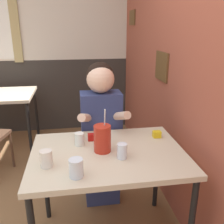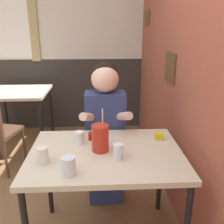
{
  "view_description": "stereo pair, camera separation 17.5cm",
  "coord_description": "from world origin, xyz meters",
  "px_view_note": "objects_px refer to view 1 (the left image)",
  "views": [
    {
      "loc": [
        0.48,
        -1.23,
        1.57
      ],
      "look_at": [
        0.74,
        0.41,
        1.0
      ],
      "focal_mm": 40.0,
      "sensor_mm": 36.0,
      "label": 1
    },
    {
      "loc": [
        0.66,
        -1.25,
        1.57
      ],
      "look_at": [
        0.74,
        0.41,
        1.0
      ],
      "focal_mm": 40.0,
      "sensor_mm": 36.0,
      "label": 2
    }
  ],
  "objects_px": {
    "main_table": "(108,161)",
    "person_seated": "(101,131)",
    "background_table": "(4,100)",
    "cocktail_pitcher": "(102,139)"
  },
  "relations": [
    {
      "from": "person_seated",
      "to": "main_table",
      "type": "bearing_deg",
      "value": -91.22
    },
    {
      "from": "main_table",
      "to": "person_seated",
      "type": "height_order",
      "value": "person_seated"
    },
    {
      "from": "background_table",
      "to": "cocktail_pitcher",
      "type": "height_order",
      "value": "cocktail_pitcher"
    },
    {
      "from": "main_table",
      "to": "background_table",
      "type": "bearing_deg",
      "value": 122.2
    },
    {
      "from": "main_table",
      "to": "cocktail_pitcher",
      "type": "distance_m",
      "value": 0.17
    },
    {
      "from": "person_seated",
      "to": "background_table",
      "type": "bearing_deg",
      "value": 131.64
    },
    {
      "from": "main_table",
      "to": "person_seated",
      "type": "relative_size",
      "value": 0.8
    },
    {
      "from": "background_table",
      "to": "main_table",
      "type": "bearing_deg",
      "value": -57.8
    },
    {
      "from": "background_table",
      "to": "cocktail_pitcher",
      "type": "relative_size",
      "value": 2.52
    },
    {
      "from": "main_table",
      "to": "background_table",
      "type": "distance_m",
      "value": 2.06
    }
  ]
}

